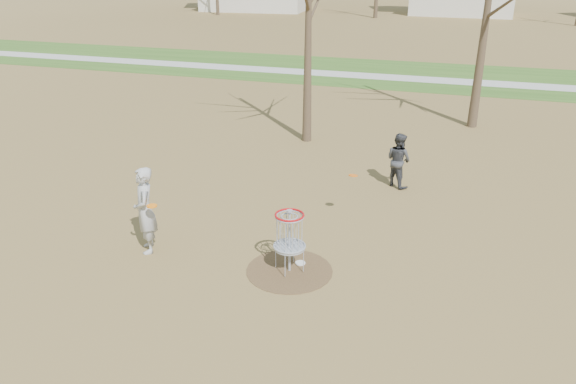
{
  "coord_description": "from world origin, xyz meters",
  "views": [
    {
      "loc": [
        2.97,
        -9.6,
        6.11
      ],
      "look_at": [
        -0.5,
        1.5,
        1.1
      ],
      "focal_mm": 35.0,
      "sensor_mm": 36.0,
      "label": 1
    }
  ],
  "objects_px": {
    "player_standing": "(145,210)",
    "disc_grounded": "(300,263)",
    "disc_golf_basket": "(289,232)",
    "player_throwing": "(398,160)"
  },
  "relations": [
    {
      "from": "player_standing",
      "to": "disc_grounded",
      "type": "bearing_deg",
      "value": 65.13
    },
    {
      "from": "player_standing",
      "to": "disc_grounded",
      "type": "relative_size",
      "value": 8.83
    },
    {
      "from": "player_standing",
      "to": "disc_golf_basket",
      "type": "xyz_separation_m",
      "value": [
        3.23,
        0.09,
        -0.06
      ]
    },
    {
      "from": "player_throwing",
      "to": "disc_golf_basket",
      "type": "height_order",
      "value": "player_throwing"
    },
    {
      "from": "player_standing",
      "to": "disc_golf_basket",
      "type": "relative_size",
      "value": 1.44
    },
    {
      "from": "disc_grounded",
      "to": "disc_golf_basket",
      "type": "xyz_separation_m",
      "value": [
        -0.14,
        -0.34,
        0.89
      ]
    },
    {
      "from": "player_throwing",
      "to": "disc_grounded",
      "type": "xyz_separation_m",
      "value": [
        -1.39,
        -4.95,
        -0.75
      ]
    },
    {
      "from": "disc_grounded",
      "to": "player_standing",
      "type": "bearing_deg",
      "value": -172.8
    },
    {
      "from": "player_standing",
      "to": "player_throwing",
      "type": "bearing_deg",
      "value": 106.4
    },
    {
      "from": "player_throwing",
      "to": "disc_grounded",
      "type": "relative_size",
      "value": 7.01
    }
  ]
}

